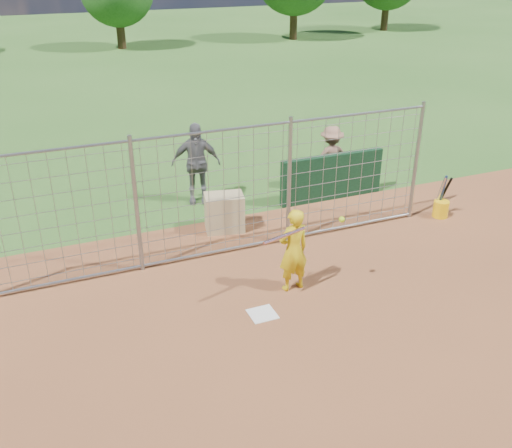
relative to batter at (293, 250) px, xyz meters
name	(u,v)px	position (x,y,z in m)	size (l,w,h in m)	color
ground	(258,308)	(-0.80, -0.34, -0.76)	(100.00, 100.00, 0.00)	#2D591E
infield_dirt	(352,436)	(-0.80, -3.34, -0.76)	(18.00, 18.00, 0.00)	brown
home_plate	(262,314)	(-0.80, -0.54, -0.75)	(0.43, 0.43, 0.02)	silver
dugout_wall	(332,177)	(2.60, 3.26, -0.21)	(2.60, 0.20, 1.10)	#11381E
batter	(293,250)	(0.00, 0.00, 0.00)	(0.56, 0.37, 1.53)	gold
bystander_b	(196,163)	(-0.40, 4.31, 0.19)	(1.12, 0.47, 1.91)	#595A5E
bystander_c	(331,158)	(2.87, 3.82, 0.03)	(1.03, 0.59, 1.60)	#8D634D
equipment_bin	(224,213)	(-0.31, 2.65, -0.36)	(0.80, 0.55, 0.80)	tan
equipment_in_play	(299,232)	(-0.07, -0.30, 0.51)	(1.50, 0.31, 0.21)	silver
bucket_with_bats	(441,207)	(4.34, 1.42, -0.52)	(0.34, 0.40, 0.98)	yellow
backstop_fence	(217,195)	(-0.80, 1.66, 0.49)	(9.08, 0.08, 2.60)	gray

